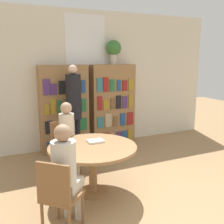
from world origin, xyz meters
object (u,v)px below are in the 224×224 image
Objects in this scene: reading_table at (93,153)px; seated_reader_right at (66,168)px; bookshelf_left at (64,109)px; flower_vase at (114,49)px; bookshelf_right at (112,105)px; chair_left_side at (64,144)px; librarian_standing at (74,102)px; seated_reader_left at (68,134)px; chair_near_camera at (59,193)px.

seated_reader_right is at bearing -133.24° from reading_table.
bookshelf_left is 2.67m from seated_reader_right.
flower_vase is at bearing 98.22° from seated_reader_right.
reading_table is 0.81m from seated_reader_right.
seated_reader_right is at bearing -104.07° from bookshelf_left.
chair_left_side is at bearing -143.90° from bookshelf_right.
librarian_standing is (0.07, -0.50, 0.22)m from bookshelf_left.
bookshelf_right is 1.19m from librarian_standing.
bookshelf_left is 1.46× the size of seated_reader_left.
seated_reader_right is at bearing -124.63° from bookshelf_right.
seated_reader_left is (0.52, 1.50, 0.22)m from chair_near_camera.
chair_left_side is (0.49, 1.68, 0.00)m from chair_near_camera.
bookshelf_left is 1.71m from flower_vase.
seated_reader_right is (0.12, 0.13, 0.23)m from chair_near_camera.
seated_reader_right is 2.24m from librarian_standing.
bookshelf_right is (1.13, -0.00, -0.00)m from bookshelf_left.
seated_reader_left is 1.00× the size of seated_reader_right.
bookshelf_left is at bearing -112.22° from seated_reader_left.
chair_near_camera is 1.60m from seated_reader_left.
flower_vase reaches higher than bookshelf_left.
seated_reader_left is (-0.15, 0.79, 0.09)m from reading_table.
flower_vase is 0.59× the size of chair_left_side.
reading_table is (-0.10, -1.99, -0.29)m from bookshelf_left.
bookshelf_left is 3.50× the size of flower_vase.
bookshelf_right is at bearing 25.31° from librarian_standing.
bookshelf_left reaches higher than chair_near_camera.
bookshelf_left reaches higher than seated_reader_left.
chair_near_camera is at bearing 60.04° from seated_reader_left.
chair_near_camera is (-0.77, -2.71, -0.42)m from bookshelf_left.
bookshelf_right is 1.46× the size of seated_reader_left.
reading_table is (-1.23, -1.99, -0.29)m from bookshelf_right.
flower_vase is 0.59× the size of chair_near_camera.
bookshelf_left is at bearing -115.89° from chair_left_side.
bookshelf_left is at bearing 117.42° from chair_near_camera.
flower_vase is 2.44m from chair_left_side.
flower_vase is 0.28× the size of librarian_standing.
chair_left_side is 0.71× the size of seated_reader_right.
chair_near_camera is 1.00× the size of chair_left_side.
bookshelf_left is 1.13m from bookshelf_right.
flower_vase is 0.42× the size of seated_reader_left.
bookshelf_left is at bearing 179.99° from bookshelf_right.
librarian_standing reaches higher than seated_reader_right.
bookshelf_left is 2.06× the size of chair_near_camera.
bookshelf_left is at bearing 98.46° from librarian_standing.
chair_left_side reaches higher than reading_table.
reading_table is at bearing 90.00° from chair_left_side.
bookshelf_right is at bearing 98.15° from chair_near_camera.
chair_near_camera is at bearing -125.09° from bookshelf_right.
librarian_standing reaches higher than bookshelf_left.
bookshelf_right reaches higher than seated_reader_left.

